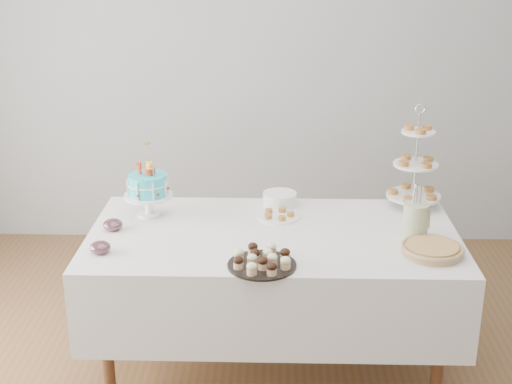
{
  "coord_description": "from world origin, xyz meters",
  "views": [
    {
      "loc": [
        0.0,
        -3.1,
        2.24
      ],
      "look_at": [
        -0.09,
        0.3,
        1.0
      ],
      "focal_mm": 50.0,
      "sensor_mm": 36.0,
      "label": 1
    }
  ],
  "objects_px": {
    "pastry_plate": "(278,215)",
    "jam_bowl_b": "(113,225)",
    "tiered_stand": "(416,165)",
    "jam_bowl_a": "(100,248)",
    "birthday_cake": "(148,197)",
    "plate_stack": "(280,199)",
    "pie": "(432,249)",
    "cupcake_tray": "(262,259)",
    "utensil_pitcher": "(416,220)",
    "table": "(273,272)"
  },
  "relations": [
    {
      "from": "birthday_cake",
      "to": "pastry_plate",
      "type": "height_order",
      "value": "birthday_cake"
    },
    {
      "from": "cupcake_tray",
      "to": "jam_bowl_b",
      "type": "distance_m",
      "value": 0.89
    },
    {
      "from": "pie",
      "to": "table",
      "type": "bearing_deg",
      "value": 162.7
    },
    {
      "from": "cupcake_tray",
      "to": "plate_stack",
      "type": "bearing_deg",
      "value": 83.87
    },
    {
      "from": "tiered_stand",
      "to": "jam_bowl_b",
      "type": "xyz_separation_m",
      "value": [
        -1.63,
        -0.39,
        -0.22
      ]
    },
    {
      "from": "plate_stack",
      "to": "jam_bowl_b",
      "type": "bearing_deg",
      "value": -156.23
    },
    {
      "from": "birthday_cake",
      "to": "cupcake_tray",
      "type": "height_order",
      "value": "birthday_cake"
    },
    {
      "from": "jam_bowl_b",
      "to": "table",
      "type": "bearing_deg",
      "value": -1.0
    },
    {
      "from": "birthday_cake",
      "to": "utensil_pitcher",
      "type": "bearing_deg",
      "value": 9.56
    },
    {
      "from": "jam_bowl_a",
      "to": "utensil_pitcher",
      "type": "distance_m",
      "value": 1.58
    },
    {
      "from": "table",
      "to": "cupcake_tray",
      "type": "xyz_separation_m",
      "value": [
        -0.05,
        -0.39,
        0.26
      ]
    },
    {
      "from": "pastry_plate",
      "to": "jam_bowl_b",
      "type": "distance_m",
      "value": 0.89
    },
    {
      "from": "birthday_cake",
      "to": "jam_bowl_a",
      "type": "height_order",
      "value": "birthday_cake"
    },
    {
      "from": "tiered_stand",
      "to": "jam_bowl_b",
      "type": "distance_m",
      "value": 1.69
    },
    {
      "from": "table",
      "to": "birthday_cake",
      "type": "bearing_deg",
      "value": 162.05
    },
    {
      "from": "tiered_stand",
      "to": "jam_bowl_a",
      "type": "bearing_deg",
      "value": -157.65
    },
    {
      "from": "table",
      "to": "cupcake_tray",
      "type": "height_order",
      "value": "cupcake_tray"
    },
    {
      "from": "jam_bowl_a",
      "to": "cupcake_tray",
      "type": "bearing_deg",
      "value": -8.86
    },
    {
      "from": "cupcake_tray",
      "to": "tiered_stand",
      "type": "bearing_deg",
      "value": 43.29
    },
    {
      "from": "cupcake_tray",
      "to": "jam_bowl_a",
      "type": "relative_size",
      "value": 3.16
    },
    {
      "from": "jam_bowl_a",
      "to": "jam_bowl_b",
      "type": "height_order",
      "value": "same"
    },
    {
      "from": "cupcake_tray",
      "to": "tiered_stand",
      "type": "distance_m",
      "value": 1.18
    },
    {
      "from": "jam_bowl_a",
      "to": "pastry_plate",
      "type": "bearing_deg",
      "value": 28.93
    },
    {
      "from": "jam_bowl_b",
      "to": "utensil_pitcher",
      "type": "height_order",
      "value": "utensil_pitcher"
    },
    {
      "from": "jam_bowl_b",
      "to": "utensil_pitcher",
      "type": "distance_m",
      "value": 1.56
    },
    {
      "from": "cupcake_tray",
      "to": "utensil_pitcher",
      "type": "bearing_deg",
      "value": 24.06
    },
    {
      "from": "table",
      "to": "jam_bowl_a",
      "type": "xyz_separation_m",
      "value": [
        -0.84,
        -0.27,
        0.26
      ]
    },
    {
      "from": "table",
      "to": "pastry_plate",
      "type": "relative_size",
      "value": 8.45
    },
    {
      "from": "birthday_cake",
      "to": "tiered_stand",
      "type": "bearing_deg",
      "value": 27.38
    },
    {
      "from": "birthday_cake",
      "to": "pie",
      "type": "relative_size",
      "value": 1.34
    },
    {
      "from": "pie",
      "to": "pastry_plate",
      "type": "relative_size",
      "value": 1.34
    },
    {
      "from": "plate_stack",
      "to": "utensil_pitcher",
      "type": "xyz_separation_m",
      "value": [
        0.69,
        -0.45,
        0.06
      ]
    },
    {
      "from": "table",
      "to": "birthday_cake",
      "type": "distance_m",
      "value": 0.79
    },
    {
      "from": "tiered_stand",
      "to": "utensil_pitcher",
      "type": "height_order",
      "value": "tiered_stand"
    },
    {
      "from": "birthday_cake",
      "to": "plate_stack",
      "type": "height_order",
      "value": "birthday_cake"
    },
    {
      "from": "cupcake_tray",
      "to": "plate_stack",
      "type": "height_order",
      "value": "same"
    },
    {
      "from": "cupcake_tray",
      "to": "tiered_stand",
      "type": "xyz_separation_m",
      "value": [
        0.84,
        0.79,
        0.21
      ]
    },
    {
      "from": "tiered_stand",
      "to": "jam_bowl_a",
      "type": "height_order",
      "value": "tiered_stand"
    },
    {
      "from": "cupcake_tray",
      "to": "pie",
      "type": "xyz_separation_m",
      "value": [
        0.82,
        0.15,
        -0.01
      ]
    },
    {
      "from": "table",
      "to": "tiered_stand",
      "type": "height_order",
      "value": "tiered_stand"
    },
    {
      "from": "pastry_plate",
      "to": "jam_bowl_b",
      "type": "height_order",
      "value": "jam_bowl_b"
    },
    {
      "from": "pastry_plate",
      "to": "jam_bowl_b",
      "type": "bearing_deg",
      "value": -167.42
    },
    {
      "from": "birthday_cake",
      "to": "cupcake_tray",
      "type": "distance_m",
      "value": 0.89
    },
    {
      "from": "birthday_cake",
      "to": "pie",
      "type": "distance_m",
      "value": 1.53
    },
    {
      "from": "table",
      "to": "utensil_pitcher",
      "type": "relative_size",
      "value": 6.69
    },
    {
      "from": "tiered_stand",
      "to": "plate_stack",
      "type": "relative_size",
      "value": 3.09
    },
    {
      "from": "plate_stack",
      "to": "utensil_pitcher",
      "type": "distance_m",
      "value": 0.82
    },
    {
      "from": "cupcake_tray",
      "to": "utensil_pitcher",
      "type": "xyz_separation_m",
      "value": [
        0.77,
        0.34,
        0.07
      ]
    },
    {
      "from": "pie",
      "to": "jam_bowl_a",
      "type": "xyz_separation_m",
      "value": [
        -1.61,
        -0.03,
        0.0
      ]
    },
    {
      "from": "cupcake_tray",
      "to": "plate_stack",
      "type": "distance_m",
      "value": 0.8
    }
  ]
}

